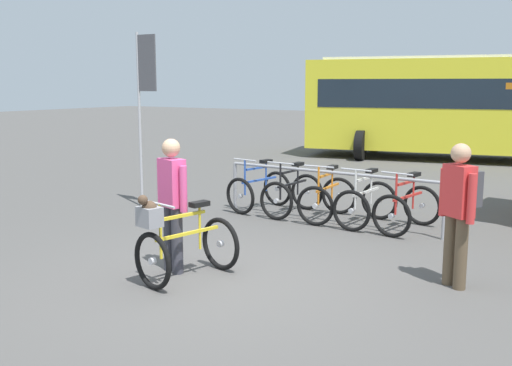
# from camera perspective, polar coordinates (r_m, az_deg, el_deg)

# --- Properties ---
(ground_plane) EXTENTS (80.00, 80.00, 0.00)m
(ground_plane) POSITION_cam_1_polar(r_m,az_deg,el_deg) (7.08, -3.18, -9.33)
(ground_plane) COLOR #514F4C
(bike_rack_rail) EXTENTS (3.91, 0.25, 0.88)m
(bike_rack_rail) POSITION_cam_1_polar(r_m,az_deg,el_deg) (9.86, 6.96, 0.10)
(bike_rack_rail) COLOR #99999E
(bike_rack_rail) RESTS_ON ground
(racked_bike_blue) EXTENTS (0.84, 1.21, 0.98)m
(racked_bike_blue) POSITION_cam_1_polar(r_m,az_deg,el_deg) (10.84, 0.33, -0.69)
(racked_bike_blue) COLOR black
(racked_bike_blue) RESTS_ON ground
(racked_bike_black) EXTENTS (0.72, 1.13, 0.97)m
(racked_bike_black) POSITION_cam_1_polar(r_m,az_deg,el_deg) (10.46, 3.49, -1.07)
(racked_bike_black) COLOR black
(racked_bike_black) RESTS_ON ground
(racked_bike_orange) EXTENTS (0.70, 1.13, 0.97)m
(racked_bike_orange) POSITION_cam_1_polar(r_m,az_deg,el_deg) (10.12, 6.87, -1.48)
(racked_bike_orange) COLOR black
(racked_bike_orange) RESTS_ON ground
(racked_bike_white) EXTENTS (0.74, 1.14, 0.97)m
(racked_bike_white) POSITION_cam_1_polar(r_m,az_deg,el_deg) (9.82, 10.48, -1.91)
(racked_bike_white) COLOR black
(racked_bike_white) RESTS_ON ground
(racked_bike_red) EXTENTS (0.83, 1.20, 0.97)m
(racked_bike_red) POSITION_cam_1_polar(r_m,az_deg,el_deg) (9.56, 14.30, -2.36)
(racked_bike_red) COLOR black
(racked_bike_red) RESTS_ON ground
(featured_bicycle) EXTENTS (0.88, 1.25, 1.09)m
(featured_bicycle) POSITION_cam_1_polar(r_m,az_deg,el_deg) (6.97, -7.34, -5.54)
(featured_bicycle) COLOR black
(featured_bicycle) RESTS_ON ground
(person_with_featured_bike) EXTENTS (0.51, 0.30, 1.64)m
(person_with_featured_bike) POSITION_cam_1_polar(r_m,az_deg,el_deg) (7.25, -8.02, -1.55)
(person_with_featured_bike) COLOR #383842
(person_with_featured_bike) RESTS_ON ground
(pedestrian_with_backpack) EXTENTS (0.48, 0.45, 1.64)m
(pedestrian_with_backpack) POSITION_cam_1_polar(r_m,az_deg,el_deg) (7.02, 18.91, -2.08)
(pedestrian_with_backpack) COLOR brown
(pedestrian_with_backpack) RESTS_ON ground
(bus_distant) EXTENTS (10.29, 4.64, 3.08)m
(bus_distant) POSITION_cam_1_polar(r_m,az_deg,el_deg) (19.03, 20.55, 7.27)
(bus_distant) COLOR yellow
(bus_distant) RESTS_ON ground
(banner_flag) EXTENTS (0.45, 0.05, 3.20)m
(banner_flag) POSITION_cam_1_polar(r_m,az_deg,el_deg) (11.09, -10.69, 9.06)
(banner_flag) COLOR #B2B2B7
(banner_flag) RESTS_ON ground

